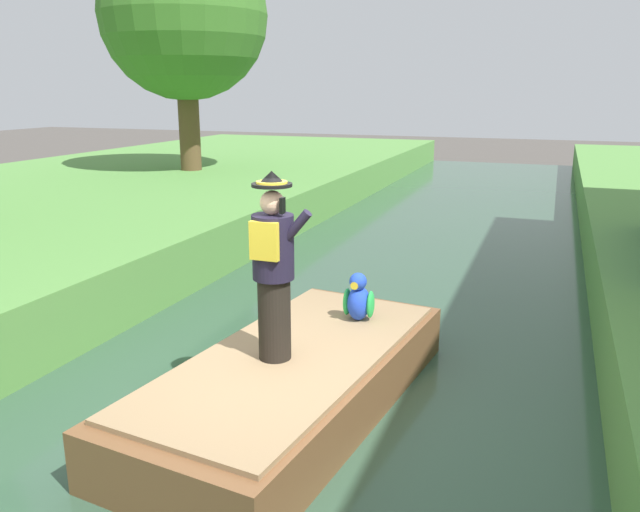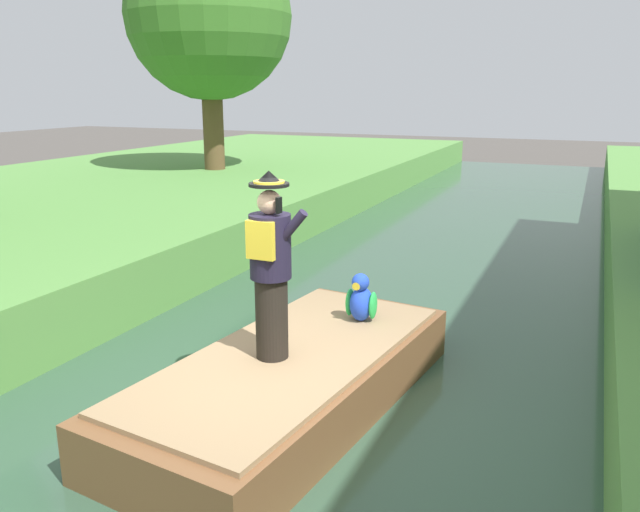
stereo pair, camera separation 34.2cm
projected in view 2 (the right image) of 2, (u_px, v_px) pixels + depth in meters
ground_plane at (276, 432)px, 6.25m from camera, size 80.00×80.00×0.00m
canal_water at (276, 427)px, 6.24m from camera, size 5.94×48.00×0.10m
boat at (291, 380)px, 6.47m from camera, size 2.29×4.38×0.61m
person_pirate at (271, 267)px, 6.04m from camera, size 0.61×0.42×1.85m
parrot_plush at (361, 300)px, 7.20m from camera, size 0.36×0.34×0.57m
tree_broad at (209, 16)px, 17.35m from camera, size 4.59×4.59×6.52m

